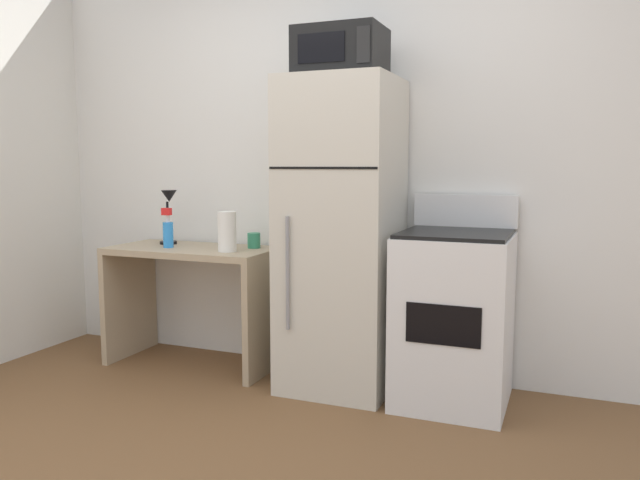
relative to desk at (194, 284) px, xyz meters
name	(u,v)px	position (x,y,z in m)	size (l,w,h in m)	color
wall_back_white	(362,159)	(1.01, 0.33, 0.79)	(5.00, 0.10, 2.60)	white
desk	(194,284)	(0.00, 0.00, 0.00)	(1.06, 0.52, 0.75)	tan
desk_lamp	(169,208)	(-0.22, 0.07, 0.48)	(0.14, 0.12, 0.35)	black
spray_bottle	(168,232)	(-0.14, -0.06, 0.33)	(0.06, 0.06, 0.25)	#2D8CEA
paper_towel_roll	(227,232)	(0.30, -0.08, 0.36)	(0.11, 0.11, 0.24)	white
coffee_mug	(254,240)	(0.37, 0.12, 0.28)	(0.08, 0.08, 0.10)	#338C66
refrigerator	(342,236)	(1.01, -0.03, 0.35)	(0.61, 0.62, 1.74)	beige
microwave	(341,52)	(1.01, -0.06, 1.35)	(0.46, 0.35, 0.26)	black
oven_range	(454,317)	(1.64, -0.03, -0.05)	(0.57, 0.61, 1.10)	white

